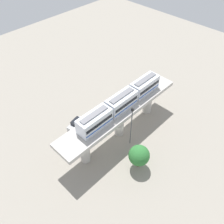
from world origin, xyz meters
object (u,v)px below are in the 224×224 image
(parked_car_white, at_px, (100,111))
(signal_post, at_px, (131,125))
(tree_near_viaduct, at_px, (139,155))
(train, at_px, (121,102))
(parked_car_silver, at_px, (77,124))

(parked_car_white, bearing_deg, signal_post, -12.74)
(tree_near_viaduct, distance_m, signal_post, 6.01)
(train, distance_m, signal_post, 4.77)
(parked_car_silver, bearing_deg, parked_car_white, 73.97)
(train, relative_size, signal_post, 2.12)
(parked_car_white, height_order, tree_near_viaduct, tree_near_viaduct)
(tree_near_viaduct, xyz_separation_m, signal_post, (-4.71, 3.18, 1.97))
(parked_car_silver, distance_m, tree_near_viaduct, 16.31)
(train, bearing_deg, parked_car_silver, -145.53)
(parked_car_white, distance_m, signal_post, 11.70)
(parked_car_silver, distance_m, signal_post, 13.07)
(train, distance_m, parked_car_silver, 12.41)
(parked_car_white, xyz_separation_m, tree_near_viaduct, (15.34, -4.78, 2.64))
(tree_near_viaduct, bearing_deg, parked_car_white, 162.70)
(parked_car_silver, bearing_deg, tree_near_viaduct, -4.60)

